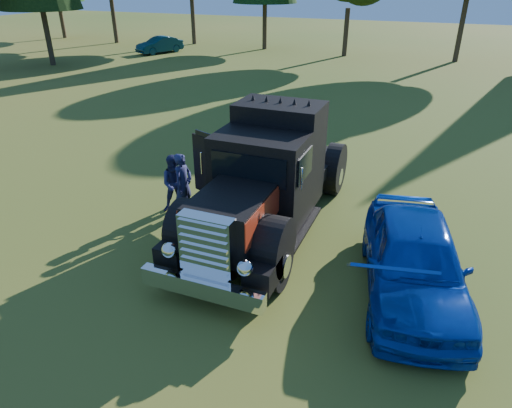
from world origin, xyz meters
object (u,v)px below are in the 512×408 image
object	(u,v)px
hotrod_coupe	(414,260)
spectator_near	(183,185)
spectator_far	(176,184)
distant_teal_car	(160,45)
diamond_t_truck	(266,183)

from	to	relation	value
hotrod_coupe	spectator_near	distance (m)	5.98
hotrod_coupe	spectator_near	size ratio (longest dim) A/B	2.85
spectator_far	distant_teal_car	world-z (taller)	spectator_far
spectator_near	diamond_t_truck	bearing A→B (deg)	-84.79
spectator_far	distant_teal_car	bearing A→B (deg)	91.66
diamond_t_truck	spectator_far	xyz separation A→B (m)	(-2.59, 0.10, -0.49)
spectator_near	distant_teal_car	world-z (taller)	spectator_near
hotrod_coupe	diamond_t_truck	bearing A→B (deg)	160.69
spectator_near	spectator_far	distance (m)	0.33
hotrod_coupe	distant_teal_car	distance (m)	32.53
diamond_t_truck	spectator_far	bearing A→B (deg)	177.83
hotrod_coupe	spectator_far	xyz separation A→B (m)	(-6.16, 1.35, 0.01)
diamond_t_truck	spectator_near	size ratio (longest dim) A/B	4.22
spectator_far	spectator_near	bearing A→B (deg)	-51.67
spectator_far	distant_teal_car	distance (m)	27.69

